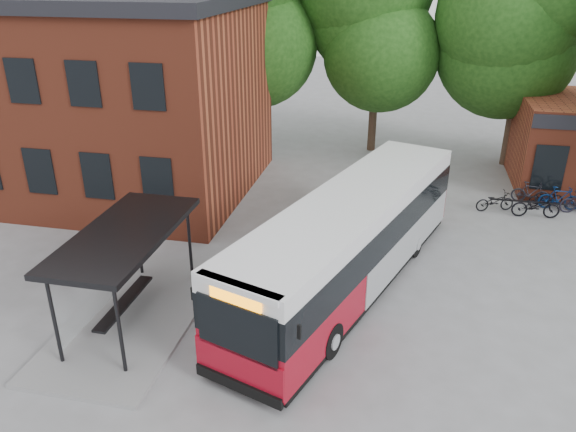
% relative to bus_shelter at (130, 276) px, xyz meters
% --- Properties ---
extents(ground, '(100.00, 100.00, 0.00)m').
position_rel_bus_shelter_xyz_m(ground, '(4.50, 1.00, -1.45)').
color(ground, slate).
extents(station_building, '(18.40, 10.40, 8.50)m').
position_rel_bus_shelter_xyz_m(station_building, '(-8.50, 10.00, 2.80)').
color(station_building, brown).
rests_on(station_building, ground).
extents(bus_shelter, '(3.60, 7.00, 2.90)m').
position_rel_bus_shelter_xyz_m(bus_shelter, '(0.00, 0.00, 0.00)').
color(bus_shelter, black).
rests_on(bus_shelter, ground).
extents(bike_rail, '(5.20, 0.10, 0.38)m').
position_rel_bus_shelter_xyz_m(bike_rail, '(13.78, 11.00, -1.26)').
color(bike_rail, black).
rests_on(bike_rail, ground).
extents(tree_0, '(7.92, 7.92, 11.00)m').
position_rel_bus_shelter_xyz_m(tree_0, '(-1.50, 17.00, 4.05)').
color(tree_0, '#194111').
rests_on(tree_0, ground).
extents(tree_1, '(7.92, 7.92, 10.40)m').
position_rel_bus_shelter_xyz_m(tree_1, '(5.50, 18.00, 3.75)').
color(tree_1, '#194111').
rests_on(tree_1, ground).
extents(tree_2, '(7.92, 7.92, 11.00)m').
position_rel_bus_shelter_xyz_m(tree_2, '(12.50, 17.00, 4.05)').
color(tree_2, '#194111').
rests_on(tree_2, ground).
extents(city_bus, '(6.48, 12.55, 3.14)m').
position_rel_bus_shelter_xyz_m(city_bus, '(5.97, 3.22, 0.12)').
color(city_bus, maroon).
rests_on(city_bus, ground).
extents(bicycle_0, '(1.75, 1.09, 0.87)m').
position_rel_bus_shelter_xyz_m(bicycle_0, '(11.30, 10.55, -1.02)').
color(bicycle_0, black).
rests_on(bicycle_0, ground).
extents(bicycle_1, '(1.66, 0.71, 0.96)m').
position_rel_bus_shelter_xyz_m(bicycle_1, '(12.92, 11.76, -0.97)').
color(bicycle_1, '#22232C').
rests_on(bicycle_1, ground).
extents(bicycle_2, '(1.94, 0.79, 1.00)m').
position_rel_bus_shelter_xyz_m(bicycle_2, '(12.86, 10.20, -0.95)').
color(bicycle_2, black).
rests_on(bicycle_2, ground).
extents(bicycle_3, '(1.71, 0.49, 1.02)m').
position_rel_bus_shelter_xyz_m(bicycle_3, '(14.00, 11.29, -0.94)').
color(bicycle_3, navy).
rests_on(bicycle_3, ground).
extents(bicycle_4, '(1.62, 0.95, 0.80)m').
position_rel_bus_shelter_xyz_m(bicycle_4, '(13.50, 11.50, -1.05)').
color(bicycle_4, black).
rests_on(bicycle_4, ground).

